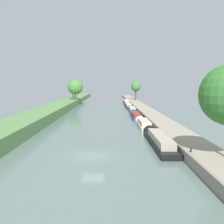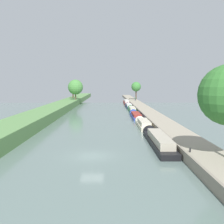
{
  "view_description": "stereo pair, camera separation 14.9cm",
  "coord_description": "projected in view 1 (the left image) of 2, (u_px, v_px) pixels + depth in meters",
  "views": [
    {
      "loc": [
        1.84,
        -27.74,
        7.96
      ],
      "look_at": [
        2.48,
        35.29,
        1.0
      ],
      "focal_mm": 41.39,
      "sensor_mm": 36.0,
      "label": 1
    },
    {
      "loc": [
        1.99,
        -27.74,
        7.96
      ],
      "look_at": [
        2.48,
        35.29,
        1.0
      ],
      "focal_mm": 41.39,
      "sensor_mm": 36.0,
      "label": 2
    }
  ],
  "objects": [
    {
      "name": "ground_plane",
      "position": [
        93.0,
        156.0,
        28.42
      ],
      "size": [
        160.0,
        160.0,
        0.0
      ],
      "primitive_type": "plane",
      "color": "slate"
    },
    {
      "name": "right_towpath",
      "position": [
        200.0,
        151.0,
        28.48
      ],
      "size": [
        4.09,
        260.0,
        1.08
      ],
      "color": "#9E937F",
      "rests_on": "ground_plane"
    },
    {
      "name": "stone_quay",
      "position": [
        180.0,
        151.0,
        28.46
      ],
      "size": [
        0.25,
        260.0,
        1.13
      ],
      "color": "gray",
      "rests_on": "ground_plane"
    },
    {
      "name": "narrowboat_black",
      "position": [
        158.0,
        140.0,
        33.91
      ],
      "size": [
        2.12,
        14.95,
        2.22
      ],
      "color": "black",
      "rests_on": "ground_plane"
    },
    {
      "name": "narrowboat_cream",
      "position": [
        143.0,
        123.0,
        48.1
      ],
      "size": [
        2.05,
        10.98,
        2.02
      ],
      "color": "beige",
      "rests_on": "ground_plane"
    },
    {
      "name": "narrowboat_blue",
      "position": [
        136.0,
        115.0,
        61.57
      ],
      "size": [
        2.07,
        13.02,
        1.96
      ],
      "color": "#283D93",
      "rests_on": "ground_plane"
    },
    {
      "name": "narrowboat_green",
      "position": [
        132.0,
        109.0,
        75.35
      ],
      "size": [
        1.88,
        11.7,
        1.86
      ],
      "color": "#1E6033",
      "rests_on": "ground_plane"
    },
    {
      "name": "narrowboat_navy",
      "position": [
        128.0,
        106.0,
        87.8
      ],
      "size": [
        1.87,
        11.76,
        1.87
      ],
      "color": "#141E42",
      "rests_on": "ground_plane"
    },
    {
      "name": "narrowboat_red",
      "position": [
        126.0,
        102.0,
        101.95
      ],
      "size": [
        1.82,
        15.25,
        2.05
      ],
      "color": "maroon",
      "rests_on": "ground_plane"
    },
    {
      "name": "tree_rightbank_midnear",
      "position": [
        136.0,
        87.0,
        111.75
      ],
      "size": [
        4.17,
        4.17,
        7.62
      ],
      "color": "#4C3828",
      "rests_on": "right_towpath"
    },
    {
      "name": "tree_leftbank_downstream",
      "position": [
        73.0,
        88.0,
        107.07
      ],
      "size": [
        3.86,
        3.86,
        6.14
      ],
      "color": "#4C3828",
      "rests_on": "left_grassy_bank"
    },
    {
      "name": "tree_leftbank_upstream",
      "position": [
        75.0,
        87.0,
        94.88
      ],
      "size": [
        5.52,
        5.52,
        7.36
      ],
      "color": "#4C3828",
      "rests_on": "left_grassy_bank"
    },
    {
      "name": "person_walking",
      "position": [
        135.0,
        99.0,
        102.91
      ],
      "size": [
        0.34,
        0.34,
        1.66
      ],
      "color": "#282D42",
      "rests_on": "right_towpath"
    },
    {
      "name": "mooring_bollard_near",
      "position": [
        191.0,
        150.0,
        25.98
      ],
      "size": [
        0.16,
        0.16,
        0.45
      ],
      "color": "black",
      "rests_on": "right_towpath"
    },
    {
      "name": "mooring_bollard_far",
      "position": [
        129.0,
        99.0,
        109.07
      ],
      "size": [
        0.16,
        0.16,
        0.45
      ],
      "color": "black",
      "rests_on": "right_towpath"
    }
  ]
}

